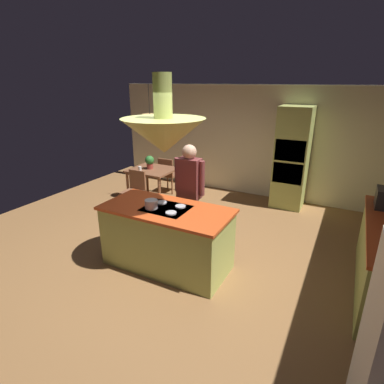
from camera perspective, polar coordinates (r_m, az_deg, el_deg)
The scene contains 13 objects.
ground at distance 4.97m, azimuth -3.24°, elevation -12.14°, with size 8.16×8.16×0.00m, color olive.
wall_back at distance 7.50m, azimuth 10.35°, elevation 9.20°, with size 6.80×0.10×2.55m, color beige.
kitchen_island at distance 4.58m, azimuth -4.65°, elevation -8.32°, with size 1.87×0.91×0.95m.
oven_tower at distance 6.90m, azimuth 17.94°, elevation 5.94°, with size 0.66×0.62×2.15m.
dining_table at distance 7.02m, azimuth -7.35°, elevation 3.37°, with size 0.97×0.86×0.76m.
person_at_island at distance 4.95m, azimuth -0.48°, elevation 0.50°, with size 0.53×0.23×1.71m.
range_hood at distance 4.09m, azimuth -5.25°, elevation 10.71°, with size 1.10×1.10×1.00m.
pendant_light_over_table at distance 6.78m, azimuth -7.81°, elevation 13.23°, with size 0.32×0.32×0.82m.
chair_facing_island at distance 6.57m, azimuth -10.52°, elevation 0.68°, with size 0.40×0.40×0.87m.
chair_by_back_wall at distance 7.58m, azimuth -4.50°, elevation 3.58°, with size 0.40×0.40×0.87m.
potted_plant_on_table at distance 6.97m, azimuth -7.85°, elevation 5.61°, with size 0.20×0.20×0.30m.
cup_on_table at distance 6.91m, azimuth -9.62°, elevation 4.32°, with size 0.07×0.07×0.09m, color white.
cooking_pot_on_cooktop at distance 4.34m, azimuth -7.55°, elevation -2.21°, with size 0.18×0.18×0.12m, color #B2B2B7.
Camera 1 is at (2.19, -3.59, 2.64)m, focal length 28.82 mm.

